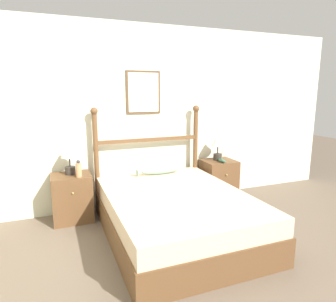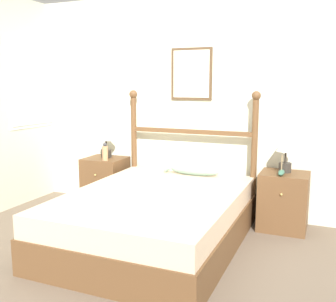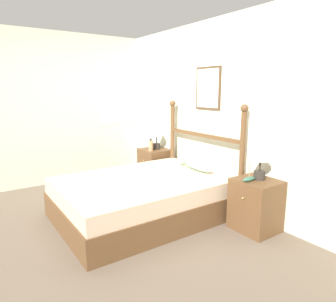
{
  "view_description": "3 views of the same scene",
  "coord_description": "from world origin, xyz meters",
  "px_view_note": "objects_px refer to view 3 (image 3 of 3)",
  "views": [
    {
      "loc": [
        -1.29,
        -2.39,
        1.65
      ],
      "look_at": [
        0.04,
        0.98,
        0.92
      ],
      "focal_mm": 32.0,
      "sensor_mm": 36.0,
      "label": 1
    },
    {
      "loc": [
        1.49,
        -2.66,
        1.51
      ],
      "look_at": [
        -0.03,
        0.94,
        0.84
      ],
      "focal_mm": 42.0,
      "sensor_mm": 36.0,
      "label": 2
    },
    {
      "loc": [
        3.15,
        -1.24,
        1.62
      ],
      "look_at": [
        0.08,
        0.91,
        0.84
      ],
      "focal_mm": 32.0,
      "sensor_mm": 36.0,
      "label": 3
    }
  ],
  "objects_px": {
    "bed": "(143,198)",
    "bottle": "(151,145)",
    "nightstand_right": "(256,205)",
    "fish_pillow": "(196,166)",
    "nightstand_left": "(155,166)",
    "table_lamp_right": "(260,157)",
    "table_lamp_left": "(156,134)",
    "model_boat": "(249,179)"
  },
  "relations": [
    {
      "from": "bed",
      "to": "bottle",
      "type": "relative_size",
      "value": 9.54
    },
    {
      "from": "nightstand_right",
      "to": "fish_pillow",
      "type": "height_order",
      "value": "fish_pillow"
    },
    {
      "from": "nightstand_left",
      "to": "nightstand_right",
      "type": "xyz_separation_m",
      "value": [
        2.16,
        0.0,
        0.0
      ]
    },
    {
      "from": "table_lamp_right",
      "to": "fish_pillow",
      "type": "height_order",
      "value": "table_lamp_right"
    },
    {
      "from": "bed",
      "to": "table_lamp_right",
      "type": "relative_size",
      "value": 5.31
    },
    {
      "from": "bed",
      "to": "nightstand_left",
      "type": "xyz_separation_m",
      "value": [
        -1.08,
        0.87,
        0.05
      ]
    },
    {
      "from": "table_lamp_left",
      "to": "model_boat",
      "type": "xyz_separation_m",
      "value": [
        2.14,
        -0.15,
        -0.23
      ]
    },
    {
      "from": "table_lamp_right",
      "to": "fish_pillow",
      "type": "bearing_deg",
      "value": -174.45
    },
    {
      "from": "fish_pillow",
      "to": "table_lamp_right",
      "type": "bearing_deg",
      "value": 5.55
    },
    {
      "from": "table_lamp_left",
      "to": "model_boat",
      "type": "height_order",
      "value": "table_lamp_left"
    },
    {
      "from": "bottle",
      "to": "fish_pillow",
      "type": "height_order",
      "value": "bottle"
    },
    {
      "from": "fish_pillow",
      "to": "model_boat",
      "type": "bearing_deg",
      "value": -3.33
    },
    {
      "from": "bed",
      "to": "bottle",
      "type": "distance_m",
      "value": 1.32
    },
    {
      "from": "nightstand_left",
      "to": "fish_pillow",
      "type": "relative_size",
      "value": 0.97
    },
    {
      "from": "bed",
      "to": "fish_pillow",
      "type": "bearing_deg",
      "value": 84.04
    },
    {
      "from": "fish_pillow",
      "to": "bottle",
      "type": "bearing_deg",
      "value": -175.78
    },
    {
      "from": "table_lamp_right",
      "to": "bottle",
      "type": "bearing_deg",
      "value": -175.14
    },
    {
      "from": "table_lamp_right",
      "to": "bed",
      "type": "bearing_deg",
      "value": -139.62
    },
    {
      "from": "bed",
      "to": "nightstand_left",
      "type": "height_order",
      "value": "nightstand_left"
    },
    {
      "from": "nightstand_right",
      "to": "fish_pillow",
      "type": "distance_m",
      "value": 1.03
    },
    {
      "from": "bed",
      "to": "table_lamp_left",
      "type": "bearing_deg",
      "value": 139.88
    },
    {
      "from": "nightstand_right",
      "to": "bottle",
      "type": "relative_size",
      "value": 2.79
    },
    {
      "from": "bed",
      "to": "table_lamp_left",
      "type": "distance_m",
      "value": 1.54
    },
    {
      "from": "bed",
      "to": "table_lamp_left",
      "type": "relative_size",
      "value": 5.31
    },
    {
      "from": "model_boat",
      "to": "fish_pillow",
      "type": "height_order",
      "value": "model_boat"
    },
    {
      "from": "bottle",
      "to": "bed",
      "type": "bearing_deg",
      "value": -36.73
    },
    {
      "from": "nightstand_right",
      "to": "model_boat",
      "type": "distance_m",
      "value": 0.35
    },
    {
      "from": "table_lamp_right",
      "to": "bottle",
      "type": "relative_size",
      "value": 1.8
    },
    {
      "from": "model_boat",
      "to": "fish_pillow",
      "type": "bearing_deg",
      "value": 176.67
    },
    {
      "from": "table_lamp_right",
      "to": "model_boat",
      "type": "height_order",
      "value": "table_lamp_right"
    },
    {
      "from": "table_lamp_left",
      "to": "table_lamp_right",
      "type": "relative_size",
      "value": 1.0
    },
    {
      "from": "model_boat",
      "to": "fish_pillow",
      "type": "relative_size",
      "value": 0.33
    },
    {
      "from": "nightstand_left",
      "to": "bed",
      "type": "bearing_deg",
      "value": -38.96
    },
    {
      "from": "table_lamp_right",
      "to": "model_boat",
      "type": "distance_m",
      "value": 0.28
    },
    {
      "from": "bed",
      "to": "table_lamp_right",
      "type": "bearing_deg",
      "value": 40.38
    },
    {
      "from": "bottle",
      "to": "fish_pillow",
      "type": "distance_m",
      "value": 1.09
    },
    {
      "from": "table_lamp_right",
      "to": "model_boat",
      "type": "bearing_deg",
      "value": -96.41
    },
    {
      "from": "model_boat",
      "to": "table_lamp_right",
      "type": "bearing_deg",
      "value": 83.59
    },
    {
      "from": "bed",
      "to": "nightstand_right",
      "type": "height_order",
      "value": "nightstand_right"
    },
    {
      "from": "table_lamp_right",
      "to": "nightstand_right",
      "type": "bearing_deg",
      "value": -82.07
    },
    {
      "from": "nightstand_right",
      "to": "fish_pillow",
      "type": "bearing_deg",
      "value": -176.79
    },
    {
      "from": "model_boat",
      "to": "nightstand_left",
      "type": "bearing_deg",
      "value": 176.99
    }
  ]
}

